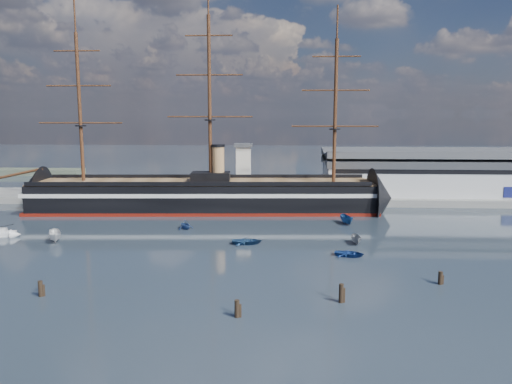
{
  "coord_description": "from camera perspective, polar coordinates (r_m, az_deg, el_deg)",
  "views": [
    {
      "loc": [
        13.73,
        -68.76,
        25.25
      ],
      "look_at": [
        8.5,
        35.0,
        9.0
      ],
      "focal_mm": 35.0,
      "sensor_mm": 36.0,
      "label": 1
    }
  ],
  "objects": [
    {
      "name": "piling_near_right",
      "position": [
        70.12,
        9.68,
        -12.35
      ],
      "size": [
        0.64,
        0.64,
        3.33
      ],
      "primitive_type": "cylinder",
      "color": "black",
      "rests_on": "ground"
    },
    {
      "name": "motorboat_c",
      "position": [
        100.47,
        11.38,
        -5.84
      ],
      "size": [
        5.5,
        2.17,
        2.17
      ],
      "primitive_type": "imported",
      "rotation": [
        0.0,
        0.0,
        0.03
      ],
      "color": "slate",
      "rests_on": "ground"
    },
    {
      "name": "warehouse",
      "position": [
        156.16,
        19.35,
        2.04
      ],
      "size": [
        63.0,
        21.0,
        11.6
      ],
      "color": "#B7BABC",
      "rests_on": "ground"
    },
    {
      "name": "motorboat_f",
      "position": [
        117.71,
        10.33,
        -3.64
      ],
      "size": [
        6.98,
        3.94,
        2.64
      ],
      "primitive_type": "imported",
      "rotation": [
        0.0,
        0.0,
        0.24
      ],
      "color": "navy",
      "rests_on": "ground"
    },
    {
      "name": "motorboat_b",
      "position": [
        98.48,
        -1.04,
        -5.97
      ],
      "size": [
        1.74,
        3.77,
        1.71
      ],
      "primitive_type": "imported",
      "rotation": [
        0.0,
        0.0,
        1.65
      ],
      "color": "navy",
      "rests_on": "ground"
    },
    {
      "name": "quay_tower",
      "position": [
        143.0,
        -1.43,
        2.67
      ],
      "size": [
        5.0,
        5.0,
        15.0
      ],
      "color": "silver",
      "rests_on": "ground"
    },
    {
      "name": "motorboat_e",
      "position": [
        91.73,
        10.6,
        -7.24
      ],
      "size": [
        2.12,
        3.49,
        1.52
      ],
      "primitive_type": "imported",
      "rotation": [
        0.0,
        0.0,
        1.3
      ],
      "color": "navy",
      "rests_on": "ground"
    },
    {
      "name": "piling_near_mid",
      "position": [
        64.64,
        -2.18,
        -14.11
      ],
      "size": [
        0.64,
        0.64,
        2.97
      ],
      "primitive_type": "cylinder",
      "color": "black",
      "rests_on": "ground"
    },
    {
      "name": "motorboat_d",
      "position": [
        112.06,
        -8.07,
        -4.22
      ],
      "size": [
        6.59,
        6.23,
        2.33
      ],
      "primitive_type": "imported",
      "rotation": [
        0.0,
        0.0,
        0.72
      ],
      "color": "navy",
      "rests_on": "ground"
    },
    {
      "name": "motorboat_a",
      "position": [
        107.97,
        -21.93,
        -5.29
      ],
      "size": [
        7.56,
        5.5,
        2.86
      ],
      "primitive_type": "imported",
      "rotation": [
        0.0,
        0.0,
        0.46
      ],
      "color": "silver",
      "rests_on": "ground"
    },
    {
      "name": "piling_near_left",
      "position": [
        77.47,
        -23.35,
        -10.89
      ],
      "size": [
        0.64,
        0.64,
        2.95
      ],
      "primitive_type": "cylinder",
      "color": "black",
      "rests_on": "ground"
    },
    {
      "name": "piling_far_right",
      "position": [
        80.91,
        20.28,
        -9.86
      ],
      "size": [
        0.64,
        0.64,
        2.68
      ],
      "primitive_type": "cylinder",
      "color": "black",
      "rests_on": "ground"
    },
    {
      "name": "ground",
      "position": [
        112.49,
        -4.21,
        -4.11
      ],
      "size": [
        600.0,
        600.0,
        0.0
      ],
      "primitive_type": "plane",
      "color": "#202933",
      "rests_on": "ground"
    },
    {
      "name": "quay",
      "position": [
        146.99,
        1.39,
        -1.0
      ],
      "size": [
        180.0,
        18.0,
        2.0
      ],
      "primitive_type": "cube",
      "color": "slate",
      "rests_on": "ground"
    },
    {
      "name": "warship",
      "position": [
        132.35,
        -6.77,
        -0.4
      ],
      "size": [
        113.29,
        21.0,
        53.94
      ],
      "rotation": [
        0.0,
        0.0,
        0.05
      ],
      "color": "black",
      "rests_on": "ground"
    }
  ]
}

